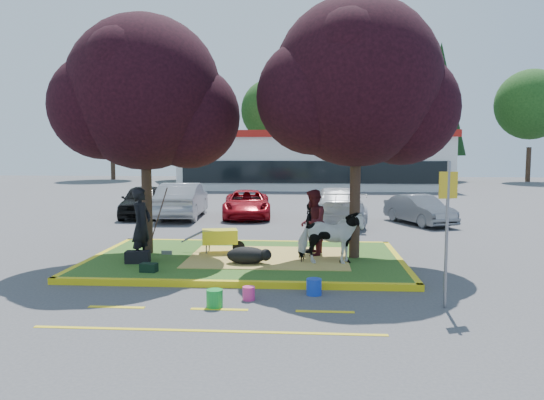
# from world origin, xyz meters

# --- Properties ---
(ground) EXTENTS (90.00, 90.00, 0.00)m
(ground) POSITION_xyz_m (0.00, 0.00, 0.00)
(ground) COLOR #424244
(ground) RESTS_ON ground
(median_island) EXTENTS (8.00, 5.00, 0.15)m
(median_island) POSITION_xyz_m (0.00, 0.00, 0.07)
(median_island) COLOR #29571B
(median_island) RESTS_ON ground
(curb_near) EXTENTS (8.30, 0.16, 0.15)m
(curb_near) POSITION_xyz_m (0.00, -2.58, 0.07)
(curb_near) COLOR yellow
(curb_near) RESTS_ON ground
(curb_far) EXTENTS (8.30, 0.16, 0.15)m
(curb_far) POSITION_xyz_m (0.00, 2.58, 0.07)
(curb_far) COLOR yellow
(curb_far) RESTS_ON ground
(curb_left) EXTENTS (0.16, 5.30, 0.15)m
(curb_left) POSITION_xyz_m (-4.08, 0.00, 0.07)
(curb_left) COLOR yellow
(curb_left) RESTS_ON ground
(curb_right) EXTENTS (0.16, 5.30, 0.15)m
(curb_right) POSITION_xyz_m (4.08, 0.00, 0.07)
(curb_right) COLOR yellow
(curb_right) RESTS_ON ground
(straw_bedding) EXTENTS (4.20, 3.00, 0.01)m
(straw_bedding) POSITION_xyz_m (0.60, 0.00, 0.15)
(straw_bedding) COLOR #D5C057
(straw_bedding) RESTS_ON median_island
(tree_purple_left) EXTENTS (5.06, 4.20, 6.51)m
(tree_purple_left) POSITION_xyz_m (-2.78, 0.38, 4.36)
(tree_purple_left) COLOR black
(tree_purple_left) RESTS_ON median_island
(tree_purple_right) EXTENTS (5.30, 4.40, 6.82)m
(tree_purple_right) POSITION_xyz_m (2.92, 0.18, 4.56)
(tree_purple_right) COLOR black
(tree_purple_right) RESTS_ON median_island
(fire_lane_stripe_a) EXTENTS (1.10, 0.12, 0.01)m
(fire_lane_stripe_a) POSITION_xyz_m (-2.00, -4.20, 0.00)
(fire_lane_stripe_a) COLOR yellow
(fire_lane_stripe_a) RESTS_ON ground
(fire_lane_stripe_b) EXTENTS (1.10, 0.12, 0.01)m
(fire_lane_stripe_b) POSITION_xyz_m (0.00, -4.20, 0.00)
(fire_lane_stripe_b) COLOR yellow
(fire_lane_stripe_b) RESTS_ON ground
(fire_lane_stripe_c) EXTENTS (1.10, 0.12, 0.01)m
(fire_lane_stripe_c) POSITION_xyz_m (2.00, -4.20, 0.00)
(fire_lane_stripe_c) COLOR yellow
(fire_lane_stripe_c) RESTS_ON ground
(fire_lane_long) EXTENTS (6.00, 0.10, 0.01)m
(fire_lane_long) POSITION_xyz_m (0.00, -5.40, 0.00)
(fire_lane_long) COLOR yellow
(fire_lane_long) RESTS_ON ground
(retail_building) EXTENTS (20.40, 8.40, 4.40)m
(retail_building) POSITION_xyz_m (2.00, 27.98, 2.25)
(retail_building) COLOR silver
(retail_building) RESTS_ON ground
(treeline) EXTENTS (46.58, 7.80, 14.63)m
(treeline) POSITION_xyz_m (1.23, 37.61, 7.73)
(treeline) COLOR black
(treeline) RESTS_ON ground
(cow) EXTENTS (1.64, 0.80, 1.36)m
(cow) POSITION_xyz_m (2.22, -0.76, 0.83)
(cow) COLOR white
(cow) RESTS_ON median_island
(calf) EXTENTS (1.11, 0.77, 0.44)m
(calf) POSITION_xyz_m (0.12, -0.85, 0.37)
(calf) COLOR black
(calf) RESTS_ON median_island
(handler) EXTENTS (0.56, 0.76, 1.90)m
(handler) POSITION_xyz_m (-2.63, -0.64, 1.10)
(handler) COLOR black
(handler) RESTS_ON median_island
(visitor_a) EXTENTS (0.78, 0.95, 1.80)m
(visitor_a) POSITION_xyz_m (1.79, 0.35, 1.05)
(visitor_a) COLOR #471419
(visitor_a) RESTS_ON median_island
(visitor_b) EXTENTS (0.59, 0.90, 1.42)m
(visitor_b) POSITION_xyz_m (1.74, 0.68, 0.86)
(visitor_b) COLOR black
(visitor_b) RESTS_ON median_island
(wheelbarrow) EXTENTS (1.74, 0.78, 0.66)m
(wheelbarrow) POSITION_xyz_m (-0.78, 0.51, 0.60)
(wheelbarrow) COLOR black
(wheelbarrow) RESTS_ON median_island
(gear_bag_dark) EXTENTS (0.63, 0.38, 0.31)m
(gear_bag_dark) POSITION_xyz_m (-2.66, -0.93, 0.30)
(gear_bag_dark) COLOR black
(gear_bag_dark) RESTS_ON median_island
(gear_bag_green) EXTENTS (0.41, 0.28, 0.20)m
(gear_bag_green) POSITION_xyz_m (-2.08, -1.88, 0.25)
(gear_bag_green) COLOR black
(gear_bag_green) RESTS_ON median_island
(sign_post) EXTENTS (0.38, 0.17, 2.81)m
(sign_post) POSITION_xyz_m (4.30, -3.77, 1.76)
(sign_post) COLOR slate
(sign_post) RESTS_ON ground
(bucket_green) EXTENTS (0.43, 0.43, 0.34)m
(bucket_green) POSITION_xyz_m (-0.12, -4.06, 0.17)
(bucket_green) COLOR green
(bucket_green) RESTS_ON ground
(bucket_pink) EXTENTS (0.29, 0.29, 0.27)m
(bucket_pink) POSITION_xyz_m (0.48, -3.52, 0.14)
(bucket_pink) COLOR #DE317F
(bucket_pink) RESTS_ON ground
(bucket_blue) EXTENTS (0.32, 0.32, 0.34)m
(bucket_blue) POSITION_xyz_m (1.80, -3.05, 0.17)
(bucket_blue) COLOR #173EBF
(bucket_blue) RESTS_ON ground
(car_black) EXTENTS (2.27, 4.40, 1.43)m
(car_black) POSITION_xyz_m (-5.78, 9.32, 0.72)
(car_black) COLOR black
(car_black) RESTS_ON ground
(car_silver) EXTENTS (1.96, 4.84, 1.56)m
(car_silver) POSITION_xyz_m (-3.90, 9.00, 0.78)
(car_silver) COLOR gray
(car_silver) RESTS_ON ground
(car_red) EXTENTS (2.46, 4.55, 1.21)m
(car_red) POSITION_xyz_m (-1.09, 9.35, 0.61)
(car_red) COLOR #A30D18
(car_red) RESTS_ON ground
(car_white) EXTENTS (2.21, 5.15, 1.48)m
(car_white) POSITION_xyz_m (2.84, 7.98, 0.74)
(car_white) COLOR silver
(car_white) RESTS_ON ground
(car_grey) EXTENTS (2.55, 3.77, 1.18)m
(car_grey) POSITION_xyz_m (6.16, 7.79, 0.59)
(car_grey) COLOR slate
(car_grey) RESTS_ON ground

